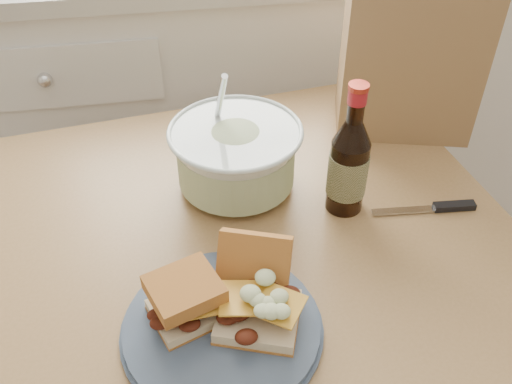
{
  "coord_description": "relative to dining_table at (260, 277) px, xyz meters",
  "views": [
    {
      "loc": [
        -0.2,
        0.12,
        1.42
      ],
      "look_at": [
        -0.08,
        0.83,
        0.81
      ],
      "focal_mm": 40.0,
      "sensor_mm": 36.0,
      "label": 1
    }
  ],
  "objects": [
    {
      "name": "cabinet_run",
      "position": [
        0.08,
        0.9,
        -0.15
      ],
      "size": [
        2.5,
        0.64,
        0.94
      ],
      "color": "white",
      "rests_on": "ground"
    },
    {
      "name": "dining_table",
      "position": [
        0.0,
        0.0,
        0.0
      ],
      "size": [
        0.99,
        0.99,
        0.73
      ],
      "rotation": [
        0.0,
        0.0,
        0.14
      ],
      "color": "#AA7F50",
      "rests_on": "ground"
    },
    {
      "name": "plate",
      "position": [
        -0.09,
        -0.18,
        0.12
      ],
      "size": [
        0.28,
        0.28,
        0.02
      ],
      "primitive_type": "cylinder",
      "color": "#44546D",
      "rests_on": "dining_table"
    },
    {
      "name": "sandwich_left",
      "position": [
        -0.13,
        -0.16,
        0.16
      ],
      "size": [
        0.12,
        0.12,
        0.07
      ],
      "rotation": [
        0.0,
        0.0,
        0.37
      ],
      "color": "beige",
      "rests_on": "plate"
    },
    {
      "name": "sandwich_right",
      "position": [
        -0.03,
        -0.17,
        0.16
      ],
      "size": [
        0.14,
        0.19,
        0.1
      ],
      "rotation": [
        0.0,
        0.0,
        -0.34
      ],
      "color": "beige",
      "rests_on": "plate"
    },
    {
      "name": "coleslaw_bowl",
      "position": [
        -0.02,
        0.14,
        0.17
      ],
      "size": [
        0.24,
        0.24,
        0.24
      ],
      "color": "silver",
      "rests_on": "dining_table"
    },
    {
      "name": "beer_bottle",
      "position": [
        0.16,
        0.05,
        0.2
      ],
      "size": [
        0.07,
        0.07,
        0.25
      ],
      "rotation": [
        0.0,
        0.0,
        -0.23
      ],
      "color": "black",
      "rests_on": "dining_table"
    },
    {
      "name": "knife",
      "position": [
        0.33,
        0.01,
        0.11
      ],
      "size": [
        0.19,
        0.03,
        0.01
      ],
      "rotation": [
        0.0,
        0.0,
        -0.07
      ],
      "color": "silver",
      "rests_on": "dining_table"
    },
    {
      "name": "paper_bag",
      "position": [
        0.36,
        0.3,
        0.28
      ],
      "size": [
        0.3,
        0.24,
        0.35
      ],
      "primitive_type": "cube",
      "rotation": [
        0.0,
        0.0,
        -0.25
      ],
      "color": "#A2814E",
      "rests_on": "dining_table"
    }
  ]
}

